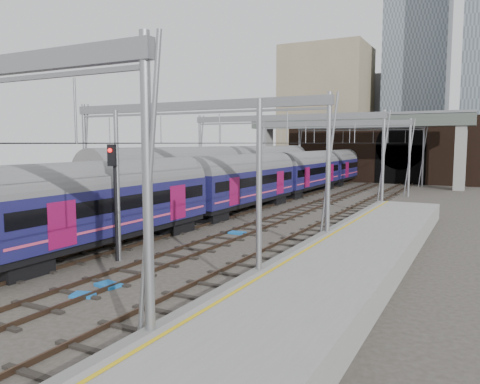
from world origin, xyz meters
The scene contains 14 objects.
ground centered at (0.00, 0.00, 0.00)m, with size 160.00×160.00×0.00m, color #38332D.
platform_right centered at (10.18, -1.50, 0.55)m, with size 4.32×47.00×1.12m.
tracks centered at (0.00, 15.00, 0.02)m, with size 14.40×80.00×0.22m.
overhead_line centered at (0.00, 21.49, 6.57)m, with size 16.80×80.00×8.00m.
retaining_wall centered at (1.40, 51.93, 4.33)m, with size 28.00×2.75×9.00m.
overbridge centered at (0.00, 46.00, 7.27)m, with size 28.00×3.00×9.25m.
city_skyline centered at (2.73, 70.48, 17.09)m, with size 37.50×27.50×60.00m.
train_main centered at (-2.00, 26.54, 2.40)m, with size 2.66×61.59×4.63m.
train_second centered at (-6.00, 23.36, 2.66)m, with size 3.08×35.63×5.21m.
signal_near_left centered at (-2.59, -2.12, 2.83)m, with size 0.33×0.45×4.43m.
signal_near_centre centered at (-0.03, 1.84, 3.38)m, with size 0.41×0.49×5.45m.
equip_cover_a centered at (2.42, -2.58, 0.05)m, with size 0.83×0.59×0.10m, color #1763B3.
equip_cover_b centered at (1.87, 10.32, 0.06)m, with size 0.96×0.68×0.11m, color #1763B3.
equip_cover_c centered at (2.40, -1.28, 0.06)m, with size 0.96×0.68×0.11m, color #1763B3.
Camera 1 is at (15.03, -14.47, 5.51)m, focal length 35.00 mm.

